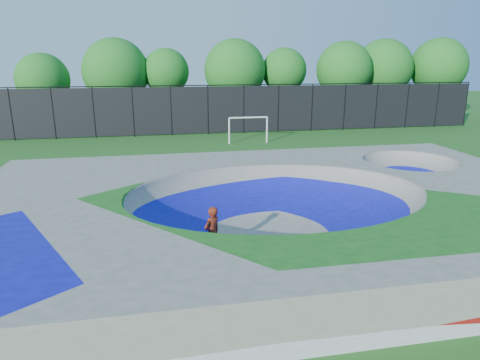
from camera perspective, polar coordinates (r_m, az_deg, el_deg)
name	(u,v)px	position (r m, az deg, el deg)	size (l,w,h in m)	color
ground	(276,229)	(16.03, 4.85, -6.54)	(120.00, 120.00, 0.00)	#1E5417
skate_deck	(277,210)	(15.76, 4.91, -4.02)	(22.00, 14.00, 1.50)	gray
skater	(212,233)	(13.42, -3.74, -7.09)	(0.63, 0.42, 1.74)	#B9300E
skateboard	(213,258)	(13.77, -3.68, -10.33)	(0.78, 0.22, 0.05)	black
soccer_goal	(248,125)	(31.82, 1.11, 7.35)	(2.98, 0.12, 1.97)	white
fence	(208,109)	(35.70, -4.30, 9.44)	(48.09, 0.09, 4.04)	black
treeline	(234,71)	(40.72, -0.83, 14.39)	(52.91, 7.76, 8.10)	#4C3126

